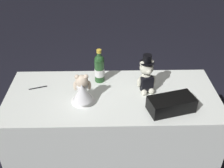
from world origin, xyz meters
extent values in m
plane|color=black|center=(0.00, 0.00, 0.00)|extent=(12.00, 12.00, 0.00)
cube|color=white|center=(0.00, 0.00, 0.37)|extent=(1.63, 0.71, 0.73)
ellipsoid|color=silver|center=(-0.26, -0.06, 0.81)|extent=(0.11, 0.10, 0.16)
cube|color=black|center=(-0.27, -0.03, 0.81)|extent=(0.10, 0.07, 0.12)
sphere|color=silver|center=(-0.26, -0.06, 0.93)|extent=(0.10, 0.10, 0.10)
sphere|color=silver|center=(-0.27, -0.02, 0.93)|extent=(0.04, 0.04, 0.04)
sphere|color=silver|center=(-0.22, -0.05, 0.98)|extent=(0.04, 0.04, 0.04)
sphere|color=silver|center=(-0.29, -0.07, 0.98)|extent=(0.04, 0.04, 0.04)
ellipsoid|color=silver|center=(-0.21, -0.03, 0.82)|extent=(0.03, 0.03, 0.09)
ellipsoid|color=silver|center=(-0.32, -0.06, 0.82)|extent=(0.03, 0.03, 0.09)
sphere|color=silver|center=(-0.24, 0.01, 0.76)|extent=(0.05, 0.05, 0.05)
sphere|color=silver|center=(-0.30, -0.01, 0.76)|extent=(0.05, 0.05, 0.05)
cylinder|color=black|center=(-0.26, -0.06, 0.98)|extent=(0.11, 0.11, 0.01)
cylinder|color=black|center=(-0.26, -0.06, 1.01)|extent=(0.06, 0.06, 0.06)
cone|color=white|center=(0.22, 0.07, 0.80)|extent=(0.18, 0.18, 0.14)
ellipsoid|color=white|center=(0.22, 0.07, 0.86)|extent=(0.08, 0.07, 0.06)
sphere|color=beige|center=(0.22, 0.07, 0.91)|extent=(0.09, 0.09, 0.09)
sphere|color=beige|center=(0.22, 0.03, 0.90)|extent=(0.04, 0.04, 0.04)
sphere|color=beige|center=(0.18, 0.07, 0.95)|extent=(0.03, 0.03, 0.03)
sphere|color=beige|center=(0.25, 0.07, 0.95)|extent=(0.03, 0.03, 0.03)
ellipsoid|color=beige|center=(0.17, 0.05, 0.85)|extent=(0.03, 0.03, 0.08)
ellipsoid|color=beige|center=(0.27, 0.05, 0.85)|extent=(0.03, 0.03, 0.08)
cone|color=white|center=(0.21, 0.12, 0.85)|extent=(0.15, 0.16, 0.15)
cylinder|color=#234D24|center=(0.10, -0.20, 0.82)|extent=(0.08, 0.08, 0.18)
sphere|color=#234D24|center=(0.10, -0.20, 0.93)|extent=(0.08, 0.08, 0.08)
cylinder|color=#234D24|center=(0.10, -0.20, 0.98)|extent=(0.03, 0.03, 0.07)
cylinder|color=gold|center=(0.10, -0.20, 1.00)|extent=(0.04, 0.04, 0.03)
cylinder|color=white|center=(0.10, -0.20, 0.81)|extent=(0.08, 0.08, 0.06)
cylinder|color=black|center=(0.58, -0.10, 0.74)|extent=(0.14, 0.05, 0.01)
cone|color=silver|center=(0.65, -0.08, 0.74)|extent=(0.01, 0.01, 0.01)
cube|color=black|center=(-0.41, 0.19, 0.78)|extent=(0.35, 0.24, 0.10)
cube|color=#B7B7BF|center=(-0.43, 0.12, 0.78)|extent=(0.04, 0.02, 0.03)
camera|label=1|loc=(0.04, 1.71, 1.99)|focal=44.54mm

